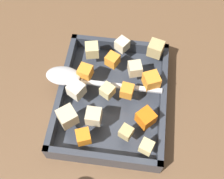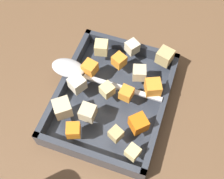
{
  "view_description": "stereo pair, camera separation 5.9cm",
  "coord_description": "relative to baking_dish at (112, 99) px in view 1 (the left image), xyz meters",
  "views": [
    {
      "loc": [
        0.3,
        0.05,
        0.57
      ],
      "look_at": [
        0.01,
        0.01,
        0.06
      ],
      "focal_mm": 45.71,
      "sensor_mm": 36.0,
      "label": 1
    },
    {
      "loc": [
        0.29,
        0.1,
        0.57
      ],
      "look_at": [
        0.01,
        0.01,
        0.06
      ],
      "focal_mm": 45.71,
      "sensor_mm": 36.0,
      "label": 2
    }
  ],
  "objects": [
    {
      "name": "ground_plane",
      "position": [
        -0.01,
        -0.01,
        -0.01
      ],
      "size": [
        4.0,
        4.0,
        0.0
      ],
      "primitive_type": "plane",
      "color": "brown"
    },
    {
      "name": "baking_dish",
      "position": [
        0.0,
        0.0,
        0.0
      ],
      "size": [
        0.29,
        0.23,
        0.05
      ],
      "color": "#333842",
      "rests_on": "ground_plane"
    },
    {
      "name": "carrot_chunk_under_handle",
      "position": [
        -0.03,
        0.08,
        0.05
      ],
      "size": [
        0.04,
        0.04,
        0.03
      ],
      "primitive_type": "cube",
      "rotation": [
        0.0,
        0.0,
        2.0
      ],
      "color": "orange",
      "rests_on": "baking_dish"
    },
    {
      "name": "carrot_chunk_near_spoon",
      "position": [
        0.0,
        0.03,
        0.05
      ],
      "size": [
        0.03,
        0.03,
        0.03
      ],
      "primitive_type": "cube",
      "rotation": [
        0.0,
        0.0,
        6.14
      ],
      "color": "orange",
      "rests_on": "baking_dish"
    },
    {
      "name": "carrot_chunk_far_right",
      "position": [
        0.06,
        0.07,
        0.05
      ],
      "size": [
        0.04,
        0.04,
        0.03
      ],
      "primitive_type": "cube",
      "rotation": [
        0.0,
        0.0,
        3.92
      ],
      "color": "orange",
      "rests_on": "baking_dish"
    },
    {
      "name": "carrot_chunk_near_left",
      "position": [
        -0.03,
        -0.06,
        0.05
      ],
      "size": [
        0.03,
        0.03,
        0.03
      ],
      "primitive_type": "cube",
      "rotation": [
        0.0,
        0.0,
        2.91
      ],
      "color": "orange",
      "rests_on": "baking_dish"
    },
    {
      "name": "carrot_chunk_center",
      "position": [
        0.11,
        -0.04,
        0.05
      ],
      "size": [
        0.03,
        0.03,
        0.03
      ],
      "primitive_type": "cube",
      "rotation": [
        0.0,
        0.0,
        1.94
      ],
      "color": "orange",
      "rests_on": "baking_dish"
    },
    {
      "name": "carrot_chunk_corner_se",
      "position": [
        -0.07,
        -0.0,
        0.05
      ],
      "size": [
        0.03,
        0.03,
        0.03
      ],
      "primitive_type": "cube",
      "rotation": [
        0.0,
        0.0,
        2.69
      ],
      "color": "orange",
      "rests_on": "baking_dish"
    },
    {
      "name": "potato_chunk_far_left",
      "position": [
        0.07,
        -0.03,
        0.05
      ],
      "size": [
        0.03,
        0.03,
        0.03
      ],
      "primitive_type": "cube",
      "rotation": [
        0.0,
        0.0,
        1.56
      ],
      "color": "beige",
      "rests_on": "baking_dish"
    },
    {
      "name": "potato_chunk_mid_left",
      "position": [
        0.01,
        -0.01,
        0.05
      ],
      "size": [
        0.03,
        0.03,
        0.02
      ],
      "primitive_type": "cube",
      "rotation": [
        0.0,
        0.0,
        2.61
      ],
      "color": "#E0CC89",
      "rests_on": "baking_dish"
    },
    {
      "name": "potato_chunk_corner_ne",
      "position": [
        -0.06,
        0.04,
        0.05
      ],
      "size": [
        0.03,
        0.03,
        0.03
      ],
      "primitive_type": "cube",
      "rotation": [
        0.0,
        0.0,
        5.0
      ],
      "color": "beige",
      "rests_on": "baking_dish"
    },
    {
      "name": "potato_chunk_back_center",
      "position": [
        0.08,
        -0.08,
        0.05
      ],
      "size": [
        0.05,
        0.05,
        0.03
      ],
      "primitive_type": "cube",
      "rotation": [
        0.0,
        0.0,
        2.26
      ],
      "color": "beige",
      "rests_on": "baking_dish"
    },
    {
      "name": "potato_chunk_corner_sw",
      "position": [
        0.09,
        0.04,
        0.04
      ],
      "size": [
        0.03,
        0.03,
        0.02
      ],
      "primitive_type": "cube",
      "rotation": [
        0.0,
        0.0,
        1.13
      ],
      "color": "tan",
      "rests_on": "baking_dish"
    },
    {
      "name": "potato_chunk_mid_right",
      "position": [
        0.11,
        0.08,
        0.04
      ],
      "size": [
        0.03,
        0.03,
        0.02
      ],
      "primitive_type": "cube",
      "rotation": [
        0.0,
        0.0,
        2.78
      ],
      "color": "#E0CC89",
      "rests_on": "baking_dish"
    },
    {
      "name": "potato_chunk_rim_edge",
      "position": [
        -0.12,
        0.01,
        0.05
      ],
      "size": [
        0.04,
        0.04,
        0.03
      ],
      "primitive_type": "cube",
      "rotation": [
        0.0,
        0.0,
        0.97
      ],
      "color": "beige",
      "rests_on": "baking_dish"
    },
    {
      "name": "potato_chunk_corner_nw",
      "position": [
        -0.11,
        0.08,
        0.05
      ],
      "size": [
        0.04,
        0.04,
        0.03
      ],
      "primitive_type": "cube",
      "rotation": [
        0.0,
        0.0,
        2.87
      ],
      "color": "tan",
      "rests_on": "baking_dish"
    },
    {
      "name": "potato_chunk_heap_side",
      "position": [
        -0.09,
        -0.06,
        0.05
      ],
      "size": [
        0.03,
        0.03,
        0.03
      ],
      "primitive_type": "cube",
      "rotation": [
        0.0,
        0.0,
        0.22
      ],
      "color": "#E0CC89",
      "rests_on": "baking_dish"
    },
    {
      "name": "parsnip_chunk_heap_top",
      "position": [
        0.01,
        -0.07,
        0.05
      ],
      "size": [
        0.04,
        0.04,
        0.03
      ],
      "primitive_type": "cube",
      "rotation": [
        0.0,
        0.0,
        5.76
      ],
      "color": "silver",
      "rests_on": "baking_dish"
    },
    {
      "name": "serving_spoon",
      "position": [
        -0.02,
        -0.09,
        0.04
      ],
      "size": [
        0.05,
        0.25,
        0.02
      ],
      "rotation": [
        0.0,
        0.0,
        1.57
      ],
      "color": "silver",
      "rests_on": "baking_dish"
    }
  ]
}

